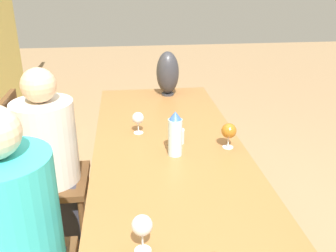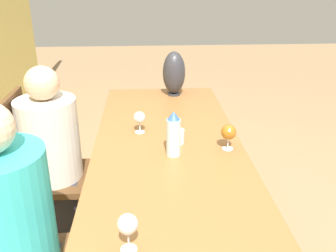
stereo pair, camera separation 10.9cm
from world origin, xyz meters
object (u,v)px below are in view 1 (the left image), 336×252
(wine_glass_0, at_px, (229,131))
(water_bottle, at_px, (175,134))
(person_near, at_px, (18,238))
(wine_glass_1, at_px, (138,118))
(wine_glass_2, at_px, (142,226))
(person_far, at_px, (51,156))
(chair_far, at_px, (37,171))
(vase, at_px, (168,73))
(water_tumbler, at_px, (178,136))

(wine_glass_0, bearing_deg, water_bottle, 99.71)
(person_near, bearing_deg, wine_glass_1, -35.08)
(wine_glass_2, xyz_separation_m, person_far, (1.05, 0.51, -0.25))
(wine_glass_1, relative_size, chair_far, 0.13)
(chair_far, height_order, person_far, person_far)
(water_bottle, distance_m, person_near, 0.88)
(vase, height_order, chair_far, vase)
(water_bottle, distance_m, vase, 1.02)
(water_bottle, bearing_deg, wine_glass_1, 30.55)
(water_tumbler, distance_m, wine_glass_2, 0.90)
(wine_glass_0, xyz_separation_m, chair_far, (0.28, 1.11, -0.34))
(wine_glass_1, distance_m, wine_glass_2, 1.03)
(water_bottle, distance_m, wine_glass_1, 0.36)
(chair_far, distance_m, person_near, 0.80)
(wine_glass_1, bearing_deg, vase, -20.15)
(water_bottle, xyz_separation_m, wine_glass_2, (-0.72, 0.21, -0.01))
(wine_glass_0, xyz_separation_m, wine_glass_2, (-0.77, 0.51, 0.01))
(water_tumbler, xyz_separation_m, vase, (0.87, -0.04, 0.14))
(wine_glass_1, distance_m, person_near, 0.95)
(vase, height_order, wine_glass_1, vase)
(wine_glass_1, relative_size, wine_glass_2, 0.90)
(wine_glass_2, bearing_deg, vase, -9.47)
(wine_glass_2, distance_m, person_far, 1.19)
(water_bottle, relative_size, person_near, 0.20)
(vase, xyz_separation_m, person_far, (-0.68, 0.80, -0.31))
(water_bottle, relative_size, water_tumbler, 3.04)
(wine_glass_2, bearing_deg, wine_glass_1, -1.64)
(wine_glass_0, relative_size, wine_glass_2, 0.97)
(water_bottle, bearing_deg, person_far, 65.08)
(water_tumbler, xyz_separation_m, person_near, (-0.60, 0.75, -0.15))
(wine_glass_2, distance_m, chair_far, 1.26)
(vase, bearing_deg, wine_glass_1, 159.85)
(water_tumbler, relative_size, wine_glass_0, 0.57)
(water_tumbler, bearing_deg, person_far, 75.85)
(chair_far, relative_size, person_near, 0.81)
(chair_far, xyz_separation_m, person_far, (0.00, -0.09, 0.10))
(water_bottle, height_order, wine_glass_1, water_bottle)
(wine_glass_1, bearing_deg, person_near, 144.92)
(wine_glass_0, bearing_deg, wine_glass_1, 62.22)
(wine_glass_0, bearing_deg, person_near, 116.45)
(water_tumbler, distance_m, vase, 0.88)
(wine_glass_2, bearing_deg, person_far, 25.73)
(water_bottle, height_order, wine_glass_0, water_bottle)
(vase, distance_m, chair_far, 1.19)
(wine_glass_1, height_order, person_far, person_far)
(wine_glass_1, bearing_deg, wine_glass_0, -117.78)
(water_bottle, height_order, water_tumbler, water_bottle)
(vase, distance_m, wine_glass_2, 1.76)
(vase, xyz_separation_m, chair_far, (-0.68, 0.89, -0.41))
(vase, height_order, person_far, person_far)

